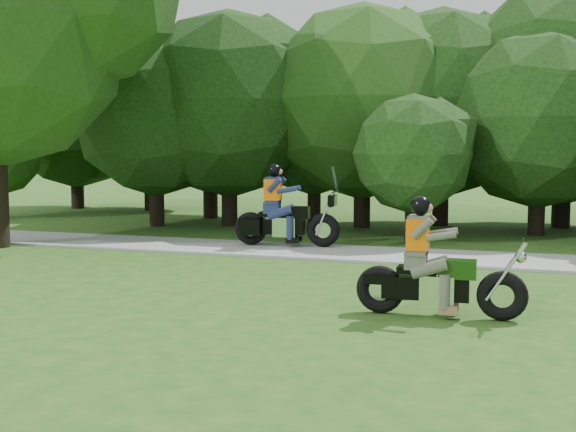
# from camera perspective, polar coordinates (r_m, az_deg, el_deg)

# --- Properties ---
(ground) EXTENTS (100.00, 100.00, 0.00)m
(ground) POSITION_cam_1_polar(r_m,az_deg,el_deg) (7.63, 7.42, -12.17)
(ground) COLOR #245418
(ground) RESTS_ON ground
(walkway) EXTENTS (60.00, 2.20, 0.06)m
(walkway) POSITION_cam_1_polar(r_m,az_deg,el_deg) (15.38, 13.36, -3.28)
(walkway) COLOR gray
(walkway) RESTS_ON ground
(tree_line) EXTENTS (38.57, 11.48, 7.45)m
(tree_line) POSITION_cam_1_polar(r_m,az_deg,el_deg) (21.82, 19.37, 8.52)
(tree_line) COLOR black
(tree_line) RESTS_ON ground
(chopper_motorcycle) EXTENTS (2.32, 0.62, 1.66)m
(chopper_motorcycle) POSITION_cam_1_polar(r_m,az_deg,el_deg) (10.06, 11.29, -4.39)
(chopper_motorcycle) COLOR black
(chopper_motorcycle) RESTS_ON ground
(touring_motorcycle) EXTENTS (2.49, 0.91, 1.90)m
(touring_motorcycle) POSITION_cam_1_polar(r_m,az_deg,el_deg) (16.63, -0.64, -0.01)
(touring_motorcycle) COLOR black
(touring_motorcycle) RESTS_ON walkway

